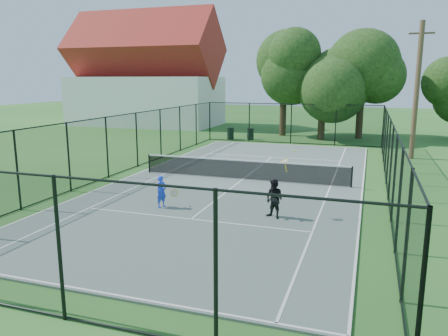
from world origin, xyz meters
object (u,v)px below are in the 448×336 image
(trash_bin_left, at_px, (230,133))
(player_blue, at_px, (162,191))
(utility_pole, at_px, (417,90))
(tennis_net, at_px, (243,169))
(trash_bin_right, at_px, (250,134))
(player_black, at_px, (274,199))

(trash_bin_left, height_order, player_blue, player_blue)
(trash_bin_left, relative_size, utility_pole, 0.12)
(tennis_net, height_order, player_blue, player_blue)
(trash_bin_left, distance_m, player_blue, 19.56)
(utility_pole, bearing_deg, trash_bin_right, 156.21)
(tennis_net, height_order, player_black, player_black)
(trash_bin_left, xyz_separation_m, utility_pole, (13.17, -4.83, 3.64))
(tennis_net, distance_m, utility_pole, 12.63)
(tennis_net, distance_m, player_black, 5.97)
(tennis_net, xyz_separation_m, player_black, (2.66, -5.34, 0.17))
(player_blue, bearing_deg, trash_bin_left, 100.16)
(player_blue, distance_m, player_black, 4.25)
(trash_bin_right, distance_m, utility_pole, 13.17)
(trash_bin_left, distance_m, player_black, 20.67)
(tennis_net, distance_m, player_blue, 5.65)
(trash_bin_left, bearing_deg, player_black, -68.12)
(player_blue, height_order, player_black, player_black)
(tennis_net, xyz_separation_m, player_blue, (-1.59, -5.42, 0.09))
(trash_bin_right, bearing_deg, tennis_net, -76.26)
(trash_bin_right, distance_m, player_black, 20.39)
(player_black, bearing_deg, trash_bin_right, 107.44)
(trash_bin_right, height_order, player_blue, player_blue)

